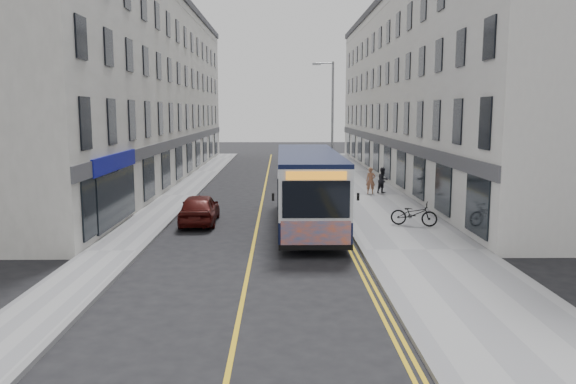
{
  "coord_description": "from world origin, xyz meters",
  "views": [
    {
      "loc": [
        1.02,
        -20.76,
        5.06
      ],
      "look_at": [
        1.36,
        2.99,
        1.6
      ],
      "focal_mm": 35.0,
      "sensor_mm": 36.0,
      "label": 1
    }
  ],
  "objects_px": {
    "city_bus": "(308,186)",
    "bicycle": "(414,214)",
    "pedestrian_far": "(383,180)",
    "car_white": "(291,169)",
    "car_maroon": "(199,209)",
    "streetlamp": "(331,122)",
    "pedestrian_near": "(371,181)"
  },
  "relations": [
    {
      "from": "car_white",
      "to": "car_maroon",
      "type": "xyz_separation_m",
      "value": [
        -4.42,
        -16.88,
        -0.0
      ]
    },
    {
      "from": "city_bus",
      "to": "pedestrian_near",
      "type": "distance_m",
      "value": 9.93
    },
    {
      "from": "pedestrian_far",
      "to": "car_white",
      "type": "height_order",
      "value": "pedestrian_far"
    },
    {
      "from": "pedestrian_near",
      "to": "pedestrian_far",
      "type": "distance_m",
      "value": 0.78
    },
    {
      "from": "pedestrian_far",
      "to": "city_bus",
      "type": "bearing_deg",
      "value": -150.48
    },
    {
      "from": "streetlamp",
      "to": "pedestrian_near",
      "type": "distance_m",
      "value": 4.43
    },
    {
      "from": "streetlamp",
      "to": "pedestrian_near",
      "type": "height_order",
      "value": "streetlamp"
    },
    {
      "from": "car_white",
      "to": "car_maroon",
      "type": "distance_m",
      "value": 17.45
    },
    {
      "from": "pedestrian_far",
      "to": "car_white",
      "type": "distance_m",
      "value": 10.02
    },
    {
      "from": "streetlamp",
      "to": "car_white",
      "type": "height_order",
      "value": "streetlamp"
    },
    {
      "from": "pedestrian_near",
      "to": "streetlamp",
      "type": "bearing_deg",
      "value": 153.93
    },
    {
      "from": "city_bus",
      "to": "car_white",
      "type": "distance_m",
      "value": 17.56
    },
    {
      "from": "streetlamp",
      "to": "car_maroon",
      "type": "bearing_deg",
      "value": -124.57
    },
    {
      "from": "city_bus",
      "to": "car_maroon",
      "type": "distance_m",
      "value": 5.02
    },
    {
      "from": "bicycle",
      "to": "pedestrian_near",
      "type": "distance_m",
      "value": 9.49
    },
    {
      "from": "city_bus",
      "to": "car_white",
      "type": "relative_size",
      "value": 2.69
    },
    {
      "from": "bicycle",
      "to": "pedestrian_near",
      "type": "height_order",
      "value": "pedestrian_near"
    },
    {
      "from": "pedestrian_near",
      "to": "pedestrian_far",
      "type": "xyz_separation_m",
      "value": [
        0.76,
        0.15,
        -0.01
      ]
    },
    {
      "from": "city_bus",
      "to": "bicycle",
      "type": "bearing_deg",
      "value": -6.73
    },
    {
      "from": "city_bus",
      "to": "streetlamp",
      "type": "bearing_deg",
      "value": 79.54
    },
    {
      "from": "streetlamp",
      "to": "bicycle",
      "type": "relative_size",
      "value": 4.04
    },
    {
      "from": "city_bus",
      "to": "pedestrian_near",
      "type": "height_order",
      "value": "city_bus"
    },
    {
      "from": "pedestrian_far",
      "to": "bicycle",
      "type": "bearing_deg",
      "value": -124.23
    },
    {
      "from": "streetlamp",
      "to": "bicycle",
      "type": "xyz_separation_m",
      "value": [
        2.63,
        -11.03,
        -3.74
      ]
    },
    {
      "from": "pedestrian_far",
      "to": "car_maroon",
      "type": "xyz_separation_m",
      "value": [
        -9.83,
        -8.45,
        -0.21
      ]
    },
    {
      "from": "bicycle",
      "to": "city_bus",
      "type": "bearing_deg",
      "value": 101.3
    },
    {
      "from": "pedestrian_far",
      "to": "streetlamp",
      "type": "bearing_deg",
      "value": 123.45
    },
    {
      "from": "city_bus",
      "to": "bicycle",
      "type": "xyz_separation_m",
      "value": [
        4.57,
        -0.54,
        -1.15
      ]
    },
    {
      "from": "bicycle",
      "to": "pedestrian_far",
      "type": "xyz_separation_m",
      "value": [
        0.41,
        9.63,
        0.26
      ]
    },
    {
      "from": "city_bus",
      "to": "car_white",
      "type": "height_order",
      "value": "city_bus"
    },
    {
      "from": "city_bus",
      "to": "car_white",
      "type": "bearing_deg",
      "value": 91.42
    },
    {
      "from": "pedestrian_far",
      "to": "car_maroon",
      "type": "height_order",
      "value": "pedestrian_far"
    }
  ]
}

